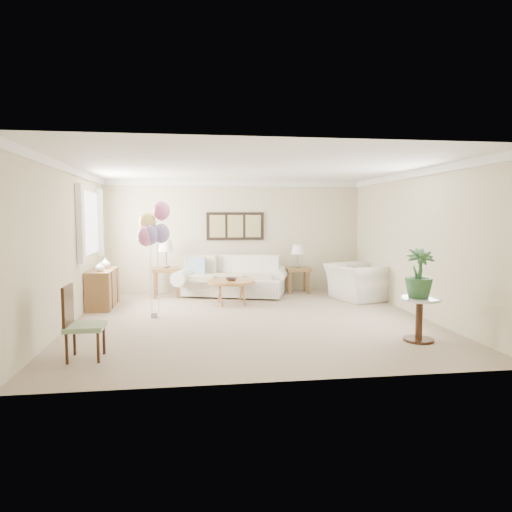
{
  "coord_description": "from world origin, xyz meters",
  "views": [
    {
      "loc": [
        -1.0,
        -7.71,
        1.78
      ],
      "look_at": [
        0.16,
        0.6,
        1.05
      ],
      "focal_mm": 32.0,
      "sensor_mm": 36.0,
      "label": 1
    }
  ],
  "objects_px": {
    "accent_chair": "(79,321)",
    "balloon_cluster": "(153,228)",
    "coffee_table": "(231,282)",
    "sofa": "(232,280)",
    "armchair": "(357,282)"
  },
  "relations": [
    {
      "from": "accent_chair",
      "to": "balloon_cluster",
      "type": "bearing_deg",
      "value": 72.37
    },
    {
      "from": "sofa",
      "to": "balloon_cluster",
      "type": "distance_m",
      "value": 2.83
    },
    {
      "from": "sofa",
      "to": "coffee_table",
      "type": "height_order",
      "value": "sofa"
    },
    {
      "from": "coffee_table",
      "to": "balloon_cluster",
      "type": "bearing_deg",
      "value": -144.21
    },
    {
      "from": "sofa",
      "to": "balloon_cluster",
      "type": "xyz_separation_m",
      "value": [
        -1.55,
        -2.02,
        1.22
      ]
    },
    {
      "from": "sofa",
      "to": "accent_chair",
      "type": "xyz_separation_m",
      "value": [
        -2.28,
        -4.32,
        0.13
      ]
    },
    {
      "from": "sofa",
      "to": "accent_chair",
      "type": "bearing_deg",
      "value": -117.86
    },
    {
      "from": "armchair",
      "to": "accent_chair",
      "type": "height_order",
      "value": "accent_chair"
    },
    {
      "from": "accent_chair",
      "to": "balloon_cluster",
      "type": "height_order",
      "value": "balloon_cluster"
    },
    {
      "from": "armchair",
      "to": "balloon_cluster",
      "type": "xyz_separation_m",
      "value": [
        -4.15,
        -1.17,
        1.2
      ]
    },
    {
      "from": "coffee_table",
      "to": "accent_chair",
      "type": "xyz_separation_m",
      "value": [
        -2.17,
        -3.34,
        0.04
      ]
    },
    {
      "from": "accent_chair",
      "to": "armchair",
      "type": "bearing_deg",
      "value": 35.33
    },
    {
      "from": "balloon_cluster",
      "to": "coffee_table",
      "type": "bearing_deg",
      "value": 35.79
    },
    {
      "from": "coffee_table",
      "to": "armchair",
      "type": "distance_m",
      "value": 2.71
    },
    {
      "from": "coffee_table",
      "to": "armchair",
      "type": "height_order",
      "value": "armchair"
    }
  ]
}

